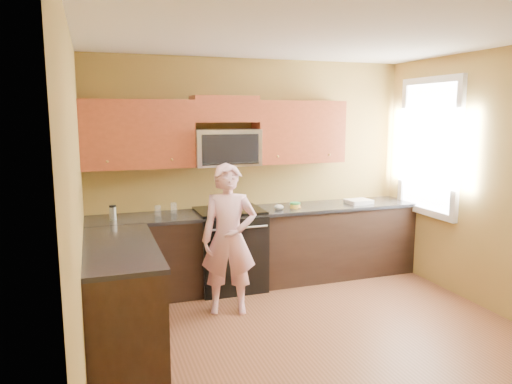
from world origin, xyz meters
name	(u,v)px	position (x,y,z in m)	size (l,w,h in m)	color
floor	(324,345)	(0.00, 0.00, 0.00)	(4.00, 4.00, 0.00)	brown
ceiling	(332,31)	(0.00, 0.00, 2.70)	(4.00, 4.00, 0.00)	white
wall_back	(253,171)	(0.00, 2.00, 1.35)	(4.00, 4.00, 0.00)	olive
wall_left	(78,212)	(-2.00, 0.00, 1.35)	(4.00, 4.00, 0.00)	olive
wall_right	(510,185)	(2.00, 0.00, 1.35)	(4.00, 4.00, 0.00)	olive
cabinet_back_run	(261,248)	(0.00, 1.70, 0.44)	(4.00, 0.60, 0.88)	black
cabinet_left_run	(121,298)	(-1.70, 0.60, 0.44)	(0.60, 1.60, 0.88)	black
countertop_back	(261,211)	(0.00, 1.69, 0.90)	(4.00, 0.62, 0.04)	black
countertop_left	(120,247)	(-1.69, 0.60, 0.90)	(0.62, 1.60, 0.04)	black
stove	(230,249)	(-0.40, 1.68, 0.47)	(0.76, 0.65, 0.95)	black
microwave	(226,165)	(-0.40, 1.80, 1.45)	(0.76, 0.40, 0.42)	silver
upper_cab_left	(139,168)	(-1.39, 1.83, 1.45)	(1.22, 0.33, 0.75)	brown
upper_cab_right	(298,162)	(0.54, 1.83, 1.45)	(1.12, 0.33, 0.75)	brown
upper_cab_over_mw	(225,109)	(-0.40, 1.83, 2.10)	(0.76, 0.33, 0.30)	brown
window	(429,147)	(1.98, 1.20, 1.65)	(0.06, 1.06, 1.66)	white
woman	(229,239)	(-0.60, 1.00, 0.78)	(0.57, 0.37, 1.55)	pink
frying_pan	(226,212)	(-0.47, 1.55, 0.95)	(0.27, 0.47, 0.06)	black
butter_tub	(295,208)	(0.41, 1.62, 0.92)	(0.13, 0.13, 0.09)	yellow
toast_slice	(296,208)	(0.43, 1.62, 0.93)	(0.11, 0.11, 0.01)	#B27F47
napkin_a	(279,207)	(0.19, 1.60, 0.95)	(0.11, 0.12, 0.06)	silver
napkin_b	(294,204)	(0.43, 1.69, 0.95)	(0.12, 0.13, 0.07)	silver
dish_towel	(359,201)	(1.30, 1.64, 0.95)	(0.30, 0.24, 0.05)	white
travel_mug	(113,220)	(-1.70, 1.66, 0.92)	(0.07, 0.07, 0.16)	silver
glass_b	(174,208)	(-1.02, 1.82, 0.98)	(0.07, 0.07, 0.12)	silver
glass_c	(158,211)	(-1.22, 1.70, 0.98)	(0.07, 0.07, 0.12)	silver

